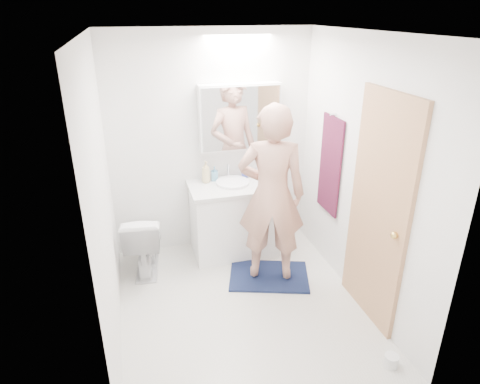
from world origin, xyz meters
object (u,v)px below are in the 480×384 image
object	(u,v)px
soap_bottle_b	(215,174)
toilet_paper_roll	(391,361)
soap_bottle_a	(206,172)
toilet	(144,241)
person	(272,195)
vanity_cabinet	(234,220)
medicine_cabinet	(240,117)
toothbrush_cup	(245,174)

from	to	relation	value
soap_bottle_b	toilet_paper_roll	bearing A→B (deg)	-66.91
soap_bottle_a	soap_bottle_b	world-z (taller)	soap_bottle_a
toilet	person	bearing A→B (deg)	165.47
toilet	soap_bottle_a	bearing A→B (deg)	-152.65
vanity_cabinet	medicine_cabinet	xyz separation A→B (m)	(0.13, 0.21, 1.11)
vanity_cabinet	toilet_paper_roll	bearing A→B (deg)	-69.11
toilet	toilet_paper_roll	distance (m)	2.56
toilet	toilet_paper_roll	bearing A→B (deg)	140.44
medicine_cabinet	person	xyz separation A→B (m)	(0.09, -0.81, -0.57)
medicine_cabinet	soap_bottle_a	world-z (taller)	medicine_cabinet
medicine_cabinet	toilet	xyz separation A→B (m)	(-1.12, -0.33, -1.16)
toothbrush_cup	soap_bottle_b	bearing A→B (deg)	176.63
soap_bottle_a	toilet_paper_roll	distance (m)	2.52
vanity_cabinet	toilet	xyz separation A→B (m)	(-0.99, -0.12, -0.05)
toothbrush_cup	toilet_paper_roll	size ratio (longest dim) A/B	0.90
toilet	person	world-z (taller)	person
vanity_cabinet	person	xyz separation A→B (m)	(0.22, -0.60, 0.54)
soap_bottle_a	toothbrush_cup	distance (m)	0.45
toothbrush_cup	toilet	bearing A→B (deg)	-166.71
vanity_cabinet	toothbrush_cup	xyz separation A→B (m)	(0.17, 0.16, 0.48)
toilet	soap_bottle_b	world-z (taller)	soap_bottle_b
soap_bottle_a	toothbrush_cup	world-z (taller)	soap_bottle_a
medicine_cabinet	toothbrush_cup	bearing A→B (deg)	-48.24
toilet_paper_roll	soap_bottle_a	bearing A→B (deg)	115.65
vanity_cabinet	person	size ratio (longest dim) A/B	0.51
soap_bottle_b	toilet_paper_roll	size ratio (longest dim) A/B	1.44
soap_bottle_b	person	bearing A→B (deg)	-63.62
medicine_cabinet	toilet	bearing A→B (deg)	-163.82
toilet	soap_bottle_a	xyz separation A→B (m)	(0.72, 0.27, 0.60)
vanity_cabinet	soap_bottle_a	bearing A→B (deg)	150.62
person	toilet_paper_roll	world-z (taller)	person
soap_bottle_a	toilet_paper_roll	xyz separation A→B (m)	(1.02, -2.12, -0.89)
soap_bottle_a	soap_bottle_b	distance (m)	0.11
vanity_cabinet	soap_bottle_b	world-z (taller)	soap_bottle_b
person	soap_bottle_b	bearing A→B (deg)	-45.55
medicine_cabinet	vanity_cabinet	bearing A→B (deg)	-121.64
vanity_cabinet	soap_bottle_b	distance (m)	0.56
soap_bottle_b	toothbrush_cup	xyz separation A→B (m)	(0.34, -0.02, -0.03)
vanity_cabinet	toilet	bearing A→B (deg)	-173.38
soap_bottle_b	toothbrush_cup	size ratio (longest dim) A/B	1.60
person	soap_bottle_b	xyz separation A→B (m)	(-0.39, 0.78, -0.03)
medicine_cabinet	soap_bottle_b	size ratio (longest dim) A/B	5.57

